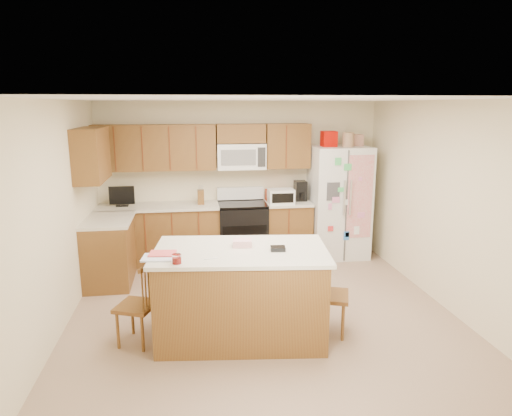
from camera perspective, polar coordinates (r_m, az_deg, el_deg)
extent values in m
plane|color=#997861|center=(5.71, 0.64, -12.54)|extent=(4.50, 4.50, 0.00)
cube|color=beige|center=(7.49, -2.04, 3.61)|extent=(4.50, 0.10, 2.50)
cube|color=beige|center=(3.19, 7.11, -9.25)|extent=(4.50, 0.10, 2.50)
cube|color=beige|center=(5.43, -23.50, -0.98)|extent=(0.10, 4.50, 2.50)
cube|color=beige|center=(6.07, 22.16, 0.49)|extent=(0.10, 4.50, 2.50)
cube|color=white|center=(5.16, 0.71, 13.43)|extent=(4.50, 4.50, 0.04)
cube|color=brown|center=(7.34, -11.99, -3.33)|extent=(1.87, 0.60, 0.88)
cube|color=brown|center=(7.49, 3.91, -2.75)|extent=(0.72, 0.60, 0.88)
cube|color=brown|center=(6.68, -17.84, -5.29)|extent=(0.60, 0.95, 0.88)
cube|color=beige|center=(7.22, -12.16, 0.16)|extent=(1.87, 0.64, 0.04)
cube|color=beige|center=(7.37, 3.98, 0.67)|extent=(0.72, 0.64, 0.04)
cube|color=beige|center=(6.56, -18.03, -1.46)|extent=(0.64, 0.95, 0.04)
cube|color=brown|center=(7.23, -12.51, 7.39)|extent=(1.85, 0.33, 0.70)
cube|color=brown|center=(7.38, 3.92, 7.76)|extent=(0.70, 0.33, 0.70)
cube|color=brown|center=(7.24, -1.94, 9.32)|extent=(0.76, 0.33, 0.29)
cube|color=brown|center=(6.43, -19.86, 6.30)|extent=(0.33, 0.95, 0.70)
cube|color=#632910|center=(7.12, -17.25, 7.04)|extent=(0.02, 0.01, 0.66)
cube|color=#632910|center=(7.12, -16.85, -4.12)|extent=(0.02, 0.01, 0.84)
cube|color=#632910|center=(7.07, -14.03, 7.20)|extent=(0.02, 0.01, 0.66)
cube|color=#632910|center=(7.07, -13.64, -4.05)|extent=(0.02, 0.01, 0.84)
cube|color=#632910|center=(7.05, -10.76, 7.33)|extent=(0.02, 0.01, 0.66)
cube|color=#632910|center=(7.04, -10.39, -3.96)|extent=(0.02, 0.01, 0.84)
cube|color=#632910|center=(7.04, -7.48, 7.45)|extent=(0.01, 0.01, 0.66)
cube|color=#632910|center=(7.03, -7.12, -3.85)|extent=(0.01, 0.01, 0.84)
cube|color=#632910|center=(7.20, 3.82, 7.64)|extent=(0.01, 0.01, 0.66)
cube|color=#632910|center=(7.19, 4.11, -3.41)|extent=(0.01, 0.01, 0.84)
cube|color=white|center=(7.25, -1.90, 6.50)|extent=(0.76, 0.38, 0.40)
cube|color=slate|center=(7.05, -2.20, 6.32)|extent=(0.54, 0.01, 0.24)
cube|color=#262626|center=(7.09, 0.71, 6.37)|extent=(0.12, 0.01, 0.30)
cube|color=brown|center=(7.19, -6.91, 1.36)|extent=(0.10, 0.14, 0.22)
cube|color=black|center=(7.30, -16.35, 0.31)|extent=(0.18, 0.12, 0.02)
cube|color=black|center=(7.27, -16.43, 1.54)|extent=(0.38, 0.03, 0.28)
cube|color=#B42302|center=(7.40, 2.63, 1.61)|extent=(0.35, 0.22, 0.18)
cube|color=white|center=(7.18, 3.14, 1.46)|extent=(0.40, 0.28, 0.23)
cube|color=black|center=(7.05, 3.37, 1.24)|extent=(0.34, 0.01, 0.15)
cube|color=black|center=(7.44, 5.56, 2.18)|extent=(0.18, 0.22, 0.32)
cylinder|color=black|center=(7.39, 5.68, 1.54)|extent=(0.12, 0.12, 0.12)
cube|color=black|center=(7.35, -1.71, -3.02)|extent=(0.76, 0.64, 0.88)
cube|color=black|center=(7.05, -1.40, -3.89)|extent=(0.68, 0.01, 0.42)
cube|color=black|center=(7.24, -1.74, 0.52)|extent=(0.76, 0.64, 0.03)
cube|color=white|center=(7.47, -1.97, 1.88)|extent=(0.76, 0.10, 0.20)
cube|color=white|center=(7.53, 10.27, 0.76)|extent=(0.90, 0.75, 1.80)
cube|color=#4C4C4C|center=(7.18, 11.23, 0.13)|extent=(0.02, 0.01, 1.75)
cube|color=silver|center=(7.11, 10.97, 1.25)|extent=(0.02, 0.03, 0.55)
cube|color=silver|center=(7.14, 11.72, 1.27)|extent=(0.02, 0.03, 0.55)
cube|color=#3F3F44|center=(7.06, 9.63, 2.05)|extent=(0.20, 0.01, 0.28)
cube|color=#D84C59|center=(7.21, 12.78, 1.34)|extent=(0.42, 0.01, 1.30)
cube|color=#AB0700|center=(7.32, 9.09, 8.54)|extent=(0.22, 0.22, 0.24)
cylinder|color=tan|center=(7.37, 11.45, 8.40)|extent=(0.18, 0.18, 0.22)
cube|color=tan|center=(7.56, 12.41, 8.30)|extent=(0.18, 0.20, 0.18)
cube|color=brown|center=(4.92, -1.89, -10.84)|extent=(1.81, 1.15, 0.94)
cube|color=beige|center=(4.75, -1.93, -5.41)|extent=(1.90, 1.23, 0.04)
cylinder|color=#AB0700|center=(4.38, -9.87, -6.48)|extent=(0.08, 0.08, 0.06)
cylinder|color=white|center=(4.38, -9.88, -6.29)|extent=(0.09, 0.09, 0.09)
cube|color=beige|center=(4.84, -1.72, -4.38)|extent=(0.22, 0.17, 0.07)
cube|color=black|center=(4.70, 2.75, -5.08)|extent=(0.16, 0.14, 0.04)
cube|color=white|center=(4.57, -12.16, -6.07)|extent=(0.32, 0.27, 0.01)
cube|color=#D84C4C|center=(4.64, -11.61, -5.58)|extent=(0.28, 0.23, 0.01)
cylinder|color=white|center=(4.46, -5.66, -6.32)|extent=(0.14, 0.04, 0.01)
cube|color=brown|center=(4.97, -14.76, -11.77)|extent=(0.48, 0.49, 0.04)
cylinder|color=brown|center=(5.25, -15.18, -13.04)|extent=(0.03, 0.03, 0.39)
cylinder|color=brown|center=(5.01, -16.89, -14.47)|extent=(0.03, 0.03, 0.39)
cylinder|color=brown|center=(5.13, -12.41, -13.50)|extent=(0.03, 0.03, 0.39)
cylinder|color=brown|center=(4.89, -14.00, -15.00)|extent=(0.03, 0.03, 0.39)
cylinder|color=brown|center=(4.93, -12.56, -8.89)|extent=(0.02, 0.02, 0.44)
cylinder|color=brown|center=(4.87, -12.90, -9.17)|extent=(0.02, 0.02, 0.44)
cylinder|color=brown|center=(4.82, -13.26, -9.46)|extent=(0.02, 0.02, 0.44)
cylinder|color=brown|center=(4.76, -13.62, -9.75)|extent=(0.02, 0.02, 0.44)
cylinder|color=brown|center=(4.70, -14.00, -10.05)|extent=(0.02, 0.02, 0.44)
cube|color=brown|center=(4.74, -13.40, -7.01)|extent=(0.17, 0.35, 0.05)
cube|color=brown|center=(5.67, -3.87, -8.24)|extent=(0.45, 0.43, 0.04)
cylinder|color=brown|center=(5.92, -2.75, -9.56)|extent=(0.03, 0.03, 0.39)
cylinder|color=brown|center=(5.84, -5.69, -9.91)|extent=(0.03, 0.03, 0.39)
cylinder|color=brown|center=(5.68, -1.93, -10.55)|extent=(0.03, 0.03, 0.39)
cylinder|color=brown|center=(5.60, -5.00, -10.94)|extent=(0.03, 0.03, 0.39)
cylinder|color=brown|center=(5.49, -2.09, -6.32)|extent=(0.02, 0.02, 0.44)
cylinder|color=brown|center=(5.47, -2.77, -6.40)|extent=(0.02, 0.02, 0.44)
cylinder|color=brown|center=(5.45, -3.46, -6.47)|extent=(0.02, 0.02, 0.44)
cylinder|color=brown|center=(5.44, -4.16, -6.55)|extent=(0.02, 0.02, 0.44)
cylinder|color=brown|center=(5.42, -4.86, -6.62)|extent=(0.02, 0.02, 0.44)
cube|color=brown|center=(5.39, -3.49, -4.28)|extent=(0.36, 0.11, 0.05)
cube|color=brown|center=(5.08, 9.29, -10.76)|extent=(0.49, 0.50, 0.04)
cylinder|color=brown|center=(5.03, 10.81, -13.90)|extent=(0.03, 0.03, 0.41)
cylinder|color=brown|center=(5.32, 10.84, -12.35)|extent=(0.03, 0.03, 0.41)
cylinder|color=brown|center=(5.03, 7.46, -13.74)|extent=(0.03, 0.03, 0.41)
cylinder|color=brown|center=(5.32, 7.70, -12.21)|extent=(0.03, 0.03, 0.41)
cylinder|color=brown|center=(4.86, 7.42, -8.66)|extent=(0.02, 0.02, 0.46)
cylinder|color=brown|center=(4.93, 7.47, -8.36)|extent=(0.02, 0.02, 0.46)
cylinder|color=brown|center=(4.99, 7.53, -8.06)|extent=(0.02, 0.02, 0.46)
cylinder|color=brown|center=(5.06, 7.58, -7.78)|extent=(0.02, 0.02, 0.46)
cylinder|color=brown|center=(5.13, 7.63, -7.50)|extent=(0.02, 0.02, 0.46)
cube|color=brown|center=(4.92, 7.60, -5.58)|extent=(0.16, 0.37, 0.05)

